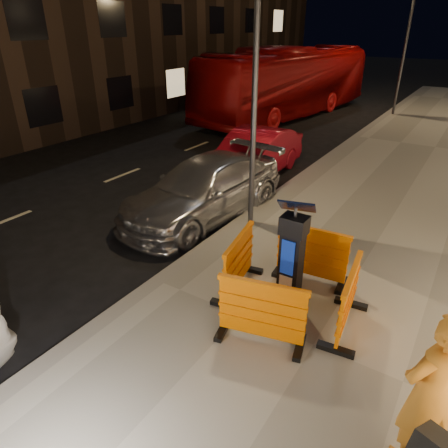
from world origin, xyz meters
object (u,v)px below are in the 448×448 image
Objects in this scene: bus_doubledecker at (286,116)px; barrier_back at (312,254)px; car_silver at (205,215)px; man at (430,393)px; barrier_kerbside at (239,263)px; barrier_front at (262,312)px; barrier_bldgside at (348,300)px; car_red at (253,176)px; parking_kiosk at (291,258)px.

barrier_back is at bearing -55.87° from bus_doubledecker.
car_silver is 6.96m from man.
man reaches higher than barrier_kerbside.
man is at bearing -30.49° from barrier_front.
barrier_back is 0.27× the size of car_silver.
barrier_back is 1.34m from barrier_kerbside.
bus_doubledecker reaches higher than barrier_kerbside.
barrier_bldgside reaches higher than car_red.
barrier_kerbside is 15.80m from bus_doubledecker.
car_silver is at bearing 136.16° from parking_kiosk.
bus_doubledecker is at bearing 107.32° from car_red.
parking_kiosk is 1.40× the size of barrier_back.
barrier_kerbside is 3.47m from car_silver.
man reaches higher than barrier_front.
barrier_back is 5.97m from car_red.
car_red is (-0.37, 3.16, 0.00)m from car_silver.
parking_kiosk is at bearing -100.49° from barrier_kerbside.
man is (1.25, -1.62, 0.44)m from barrier_bldgside.
barrier_kerbside reaches higher than car_red.
parking_kiosk is 1.03m from barrier_bldgside.
barrier_kerbside is (-0.95, -0.95, 0.00)m from barrier_back.
man is at bearing -51.61° from car_red.
barrier_kerbside is at bearing 171.51° from parking_kiosk.
car_silver is 12.74m from bus_doubledecker.
man is at bearing -53.33° from bus_doubledecker.
barrier_front is 0.69× the size of man.
car_red is 0.36× the size of bus_doubledecker.
barrier_front is 4.79m from car_silver.
barrier_back is (0.00, 1.90, 0.00)m from barrier_front.
barrier_front is 0.11× the size of bus_doubledecker.
bus_doubledecker is (-6.81, 15.61, -0.66)m from barrier_front.
barrier_bldgside is 0.69× the size of man.
bus_doubledecker reaches higher than barrier_back.
bus_doubledecker is (-6.81, 13.71, -0.66)m from barrier_back.
man is at bearing -54.98° from barrier_back.
man reaches higher than barrier_bldgside.
barrier_front is 1.00× the size of barrier_back.
barrier_kerbside is 0.69× the size of man.
bus_doubledecker reaches higher than car_red.
parking_kiosk reaches higher than car_silver.
barrier_front is at bearing -98.49° from parking_kiosk.
barrier_back is at bearing 38.51° from barrier_bldgside.
parking_kiosk is 1.03m from barrier_front.
man is at bearing -148.92° from barrier_bldgside.
parking_kiosk is at bearing -57.37° from bus_doubledecker.
barrier_back is at bearing 81.51° from parking_kiosk.
car_silver is at bearing 54.55° from barrier_bldgside.
barrier_front is 0.27× the size of car_silver.
parking_kiosk is 4.27m from car_silver.
barrier_bldgside is 2.09m from man.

